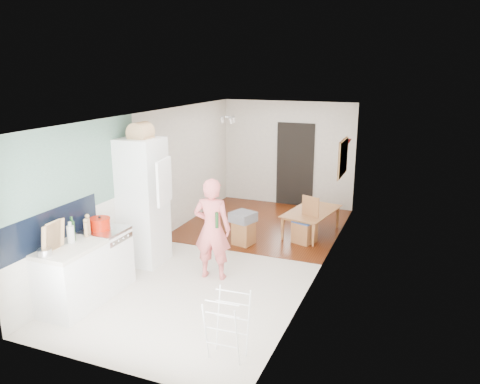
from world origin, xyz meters
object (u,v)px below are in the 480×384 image
Objects in this scene: person at (212,220)px; drying_rack at (227,327)px; dining_chair at (305,221)px; dining_table at (312,224)px; stool at (244,233)px.

drying_rack is at bearing 111.94° from person.
dining_chair is at bearing 88.08° from drying_rack.
stool is (-1.08, -1.03, 0.01)m from dining_table.
drying_rack is (1.12, -3.39, 0.17)m from stool.
drying_rack reaches higher than stool.
dining_chair reaches higher than drying_rack.
dining_chair is 1.97× the size of stool.
dining_chair reaches higher than stool.
dining_chair is at bearing -173.61° from dining_table.
drying_rack is at bearing -68.76° from dining_chair.
person is at bearing 116.37° from drying_rack.
dining_table is at bearing -119.41° from person.
dining_table is at bearing 106.28° from dining_chair.
stool is (-0.06, 1.50, -0.74)m from person.
dining_chair is 3.91m from drying_rack.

